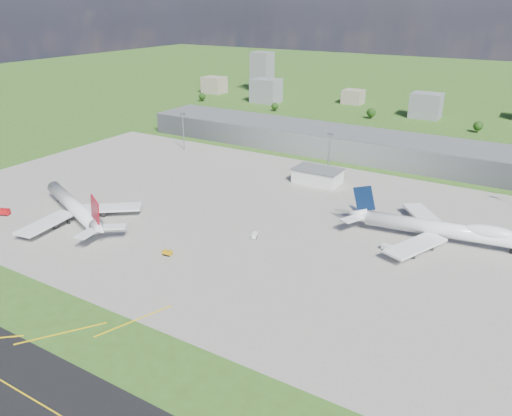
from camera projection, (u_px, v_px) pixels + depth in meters
The scene contains 21 objects.
ground at pixel (335, 159), 333.92m from camera, with size 1400.00×1400.00×0.00m, color #34581B.
apron at pixel (265, 218), 242.17m from camera, with size 360.00×190.00×0.08m, color gray.
terminal at pixel (344, 143), 342.90m from camera, with size 300.00×42.00×15.00m, color slate.
ops_building at pixel (317, 176), 288.09m from camera, with size 26.00×16.00×8.00m, color silver.
mast_west at pixel (183, 125), 347.12m from camera, with size 3.50×2.00×25.90m.
mast_center at pixel (329, 147), 294.68m from camera, with size 3.50×2.00×25.90m.
airliner_red_twin at pixel (75, 208), 239.71m from camera, with size 74.27×56.13×21.37m.
airliner_blue_quad at pixel (444, 230), 216.09m from camera, with size 82.31×64.07×21.51m.
fire_truck at pixel (2, 212), 245.21m from camera, with size 7.63×5.45×3.22m.
tug_yellow at pixel (167, 253), 206.73m from camera, with size 4.19×2.74×1.93m.
van_white_near at pixel (255, 236), 221.64m from camera, with size 3.20×4.82×2.30m.
van_white_far at pixel (387, 248), 210.47m from camera, with size 5.02×2.73×2.50m.
bldg_far_w at pixel (214, 85), 569.76m from camera, with size 24.00×20.00×18.00m, color gray.
bldg_w at pixel (266, 91), 514.65m from camera, with size 28.00×22.00×24.00m, color slate.
bldg_cw at pixel (353, 97), 510.06m from camera, with size 20.00×18.00×14.00m, color gray.
bldg_c at pixel (426, 106), 446.67m from camera, with size 26.00×20.00×22.00m, color slate.
bldg_tall_w at pixel (262, 72), 577.32m from camera, with size 22.00×20.00×44.00m, color slate.
tree_far_w at pixel (202, 96), 522.15m from camera, with size 7.20×7.20×8.80m.
tree_w at pixel (275, 106), 475.42m from camera, with size 6.75×6.75×8.25m.
tree_c at pixel (371, 112), 444.00m from camera, with size 8.10×8.10×9.90m.
tree_e at pixel (478, 126), 397.27m from camera, with size 7.65×7.65×9.35m.
Camera 1 is at (120.53, -152.19, 97.70)m, focal length 35.00 mm.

